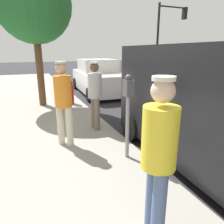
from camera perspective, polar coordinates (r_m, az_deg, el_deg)
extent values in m
plane|color=#2D2D33|center=(4.75, 19.15, -10.13)|extent=(80.00, 80.00, 0.00)
cylinder|color=gray|center=(3.75, 4.24, -4.27)|extent=(0.07, 0.07, 1.15)
cube|color=#4C4C51|center=(3.57, 4.48, 6.55)|extent=(0.14, 0.18, 0.28)
sphere|color=#47474C|center=(3.54, 4.54, 9.26)|extent=(0.12, 0.12, 0.12)
cylinder|color=#4C608C|center=(2.30, 12.61, -24.45)|extent=(0.14, 0.14, 0.81)
cylinder|color=#4C608C|center=(2.46, 10.94, -21.21)|extent=(0.14, 0.14, 0.81)
cylinder|color=yellow|center=(2.01, 12.90, -6.89)|extent=(0.34, 0.34, 0.61)
sphere|color=beige|center=(1.89, 13.75, 5.59)|extent=(0.22, 0.22, 0.22)
cylinder|color=silver|center=(1.87, 13.98, 8.89)|extent=(0.21, 0.21, 0.04)
cylinder|color=beige|center=(4.47, -13.85, -3.54)|extent=(0.14, 0.14, 0.82)
cylinder|color=beige|center=(4.34, -11.52, -3.96)|extent=(0.14, 0.14, 0.82)
cylinder|color=orange|center=(4.22, -13.31, 5.45)|extent=(0.34, 0.34, 0.62)
sphere|color=tan|center=(4.16, -13.72, 11.53)|extent=(0.22, 0.22, 0.22)
cylinder|color=silver|center=(4.15, -13.83, 13.05)|extent=(0.21, 0.21, 0.04)
cylinder|color=#726656|center=(5.34, -4.97, -0.01)|extent=(0.14, 0.14, 0.79)
cylinder|color=#726656|center=(5.14, -4.13, -0.64)|extent=(0.14, 0.14, 0.79)
cylinder|color=#B7B7B7|center=(5.08, -4.73, 7.19)|extent=(0.34, 0.34, 0.59)
sphere|color=brown|center=(5.03, -4.85, 12.07)|extent=(0.21, 0.21, 0.21)
cylinder|color=silver|center=(5.02, -4.88, 13.29)|extent=(0.20, 0.20, 0.04)
cylinder|color=black|center=(6.00, 22.04, -1.36)|extent=(0.24, 0.69, 0.68)
cylinder|color=black|center=(4.95, 5.53, -3.87)|extent=(0.24, 0.69, 0.68)
cube|color=white|center=(10.42, -3.61, 8.41)|extent=(2.06, 4.49, 0.89)
cube|color=white|center=(10.56, -4.02, 12.56)|extent=(1.71, 2.06, 0.60)
cylinder|color=black|center=(9.23, 4.44, 5.42)|extent=(0.25, 0.61, 0.60)
cylinder|color=black|center=(8.68, -6.03, 4.69)|extent=(0.25, 0.61, 0.60)
cylinder|color=black|center=(12.27, -1.84, 8.19)|extent=(0.25, 0.61, 0.60)
cylinder|color=black|center=(11.87, -9.84, 7.68)|extent=(0.25, 0.61, 0.60)
cylinder|color=black|center=(16.04, 12.27, 18.01)|extent=(0.16, 0.16, 5.20)
cylinder|color=black|center=(17.00, 16.51, 25.78)|extent=(2.40, 0.10, 0.10)
cube|color=black|center=(17.56, 19.20, 24.08)|extent=(0.24, 0.32, 0.80)
sphere|color=red|center=(17.73, 18.89, 24.85)|extent=(0.17, 0.17, 0.17)
sphere|color=yellow|center=(17.69, 18.81, 24.05)|extent=(0.17, 0.17, 0.17)
sphere|color=green|center=(17.65, 18.73, 23.25)|extent=(0.17, 0.17, 0.17)
cylinder|color=brown|center=(7.82, -19.07, 10.61)|extent=(0.24, 0.24, 2.46)
sphere|color=#266D31|center=(7.92, -20.61, 25.71)|extent=(2.43, 2.43, 2.43)
cylinder|color=red|center=(7.89, -11.24, 4.77)|extent=(0.24, 0.24, 0.70)
sphere|color=red|center=(7.82, -11.40, 7.71)|extent=(0.20, 0.20, 0.20)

